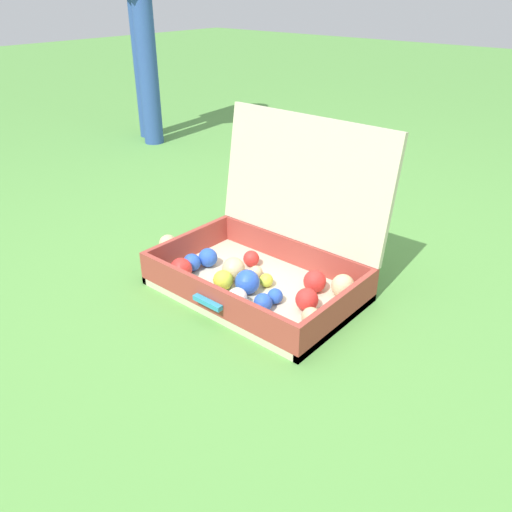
{
  "coord_description": "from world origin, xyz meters",
  "views": [
    {
      "loc": [
        0.92,
        -1.07,
        0.93
      ],
      "look_at": [
        -0.06,
        0.08,
        0.14
      ],
      "focal_mm": 36.77,
      "sensor_mm": 36.0,
      "label": 1
    }
  ],
  "objects": [
    {
      "name": "ground_plane",
      "position": [
        0.0,
        0.0,
        0.0
      ],
      "size": [
        16.0,
        16.0,
        0.0
      ],
      "primitive_type": "plane",
      "color": "#569342"
    },
    {
      "name": "open_suitcase",
      "position": [
        -0.06,
        0.14,
        0.11
      ],
      "size": [
        0.67,
        0.53,
        0.54
      ],
      "color": "beige",
      "rests_on": "ground"
    },
    {
      "name": "stray_ball_on_grass",
      "position": [
        -0.51,
        0.08,
        0.03
      ],
      "size": [
        0.07,
        0.07,
        0.07
      ],
      "primitive_type": "sphere",
      "color": "#D1B784",
      "rests_on": "ground"
    }
  ]
}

